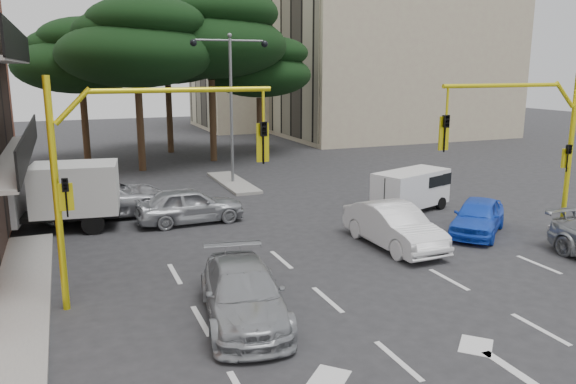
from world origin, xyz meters
name	(u,v)px	position (x,y,z in m)	size (l,w,h in m)	color
ground	(391,289)	(0.00, 0.00, 0.00)	(120.00, 120.00, 0.00)	#28282B
median_strip	(233,182)	(0.00, 16.00, 0.07)	(1.40, 6.00, 0.15)	gray
apartment_beige_near	(395,31)	(19.95, 32.00, 9.35)	(20.20, 12.15, 18.70)	tan
apartment_beige_far	(275,46)	(12.95, 44.00, 8.35)	(16.20, 12.15, 16.70)	tan
pine_left_near	(137,43)	(-3.94, 21.96, 7.60)	(9.15, 9.15, 10.23)	#382616
pine_center	(211,34)	(1.06, 23.96, 8.30)	(9.98, 9.98, 11.16)	#382616
pine_left_far	(81,56)	(-6.94, 25.96, 6.91)	(8.32, 8.32, 9.30)	#382616
pine_right	(260,67)	(5.06, 25.96, 6.22)	(7.49, 7.49, 8.37)	#382616
pine_back	(167,47)	(-0.94, 28.96, 7.60)	(9.15, 9.15, 10.23)	#382616
signal_mast_right	(534,135)	(6.80, 1.99, 3.88)	(5.79, 0.37, 6.00)	yellow
signal_mast_left	(128,158)	(-6.80, 1.99, 3.88)	(5.79, 0.37, 6.00)	yellow
street_lamp_center	(231,82)	(0.00, 16.00, 5.43)	(4.16, 0.36, 7.77)	slate
car_white_hatch	(394,226)	(2.18, 3.36, 0.75)	(1.59, 4.56, 1.50)	white
car_blue_compact	(478,216)	(6.00, 3.54, 0.68)	(1.60, 3.96, 1.35)	blue
car_silver_wagon	(243,293)	(-4.48, -0.31, 0.69)	(1.93, 4.75, 1.38)	#999CA0
car_silver_cross_a	(105,198)	(-6.90, 11.50, 0.79)	(2.61, 5.66, 1.57)	#A8A9B0
car_silver_cross_b	(190,205)	(-3.80, 9.11, 0.74)	(1.74, 4.32, 1.47)	#A9ACB1
van_white	(411,190)	(5.63, 7.47, 0.91)	(1.64, 3.63, 1.82)	white
box_truck_a	(50,198)	(-9.00, 10.00, 1.29)	(2.20, 5.25, 2.58)	silver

